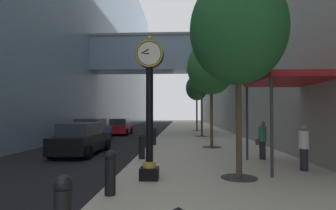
{
  "coord_description": "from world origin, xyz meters",
  "views": [
    {
      "loc": [
        2.06,
        -1.03,
        2.1
      ],
      "look_at": [
        1.07,
        19.08,
        2.72
      ],
      "focal_mm": 29.39,
      "sensor_mm": 36.0,
      "label": 1
    }
  ],
  "objects_px": {
    "bollard_sixth": "(154,136)",
    "street_tree_mid_far": "(202,78)",
    "street_tree_near": "(238,30)",
    "pedestrian_by_clock": "(304,146)",
    "street_tree_mid_near": "(211,67)",
    "bollard_nearest": "(63,210)",
    "car_red_mid": "(120,127)",
    "street_tree_far": "(197,88)",
    "pedestrian_walking": "(262,139)",
    "bollard_second": "(110,171)",
    "car_blue_near": "(91,131)",
    "bollard_fourth": "(142,146)",
    "bollard_fifth": "(149,140)",
    "street_clock": "(150,100)",
    "car_black_far": "(82,139)"
  },
  "relations": [
    {
      "from": "street_tree_mid_far",
      "to": "pedestrian_walking",
      "type": "xyz_separation_m",
      "value": [
        1.71,
        -11.71,
        -4.19
      ]
    },
    {
      "from": "street_tree_mid_near",
      "to": "pedestrian_by_clock",
      "type": "height_order",
      "value": "street_tree_mid_near"
    },
    {
      "from": "bollard_second",
      "to": "car_blue_near",
      "type": "relative_size",
      "value": 0.24
    },
    {
      "from": "street_tree_mid_far",
      "to": "car_red_mid",
      "type": "height_order",
      "value": "street_tree_mid_far"
    },
    {
      "from": "bollard_fourth",
      "to": "street_tree_near",
      "type": "height_order",
      "value": "street_tree_near"
    },
    {
      "from": "bollard_fourth",
      "to": "street_tree_mid_near",
      "type": "distance_m",
      "value": 6.85
    },
    {
      "from": "bollard_fourth",
      "to": "bollard_fifth",
      "type": "bearing_deg",
      "value": 90.0
    },
    {
      "from": "car_blue_near",
      "to": "car_black_far",
      "type": "height_order",
      "value": "car_blue_near"
    },
    {
      "from": "car_blue_near",
      "to": "car_red_mid",
      "type": "distance_m",
      "value": 7.52
    },
    {
      "from": "bollard_fourth",
      "to": "street_tree_far",
      "type": "xyz_separation_m",
      "value": [
        3.47,
        19.45,
        4.3
      ]
    },
    {
      "from": "bollard_second",
      "to": "pedestrian_walking",
      "type": "xyz_separation_m",
      "value": [
        5.18,
        5.42,
        0.29
      ]
    },
    {
      "from": "street_tree_mid_far",
      "to": "bollard_fourth",
      "type": "bearing_deg",
      "value": -106.33
    },
    {
      "from": "pedestrian_walking",
      "to": "bollard_second",
      "type": "bearing_deg",
      "value": -133.68
    },
    {
      "from": "street_tree_mid_far",
      "to": "pedestrian_by_clock",
      "type": "distance_m",
      "value": 14.85
    },
    {
      "from": "bollard_nearest",
      "to": "car_black_far",
      "type": "bearing_deg",
      "value": 108.81
    },
    {
      "from": "bollard_fifth",
      "to": "street_tree_mid_near",
      "type": "relative_size",
      "value": 0.17
    },
    {
      "from": "bollard_second",
      "to": "street_tree_near",
      "type": "relative_size",
      "value": 0.17
    },
    {
      "from": "bollard_nearest",
      "to": "bollard_fifth",
      "type": "distance_m",
      "value": 10.59
    },
    {
      "from": "street_tree_mid_near",
      "to": "car_blue_near",
      "type": "xyz_separation_m",
      "value": [
        -8.22,
        3.37,
        -3.98
      ]
    },
    {
      "from": "car_blue_near",
      "to": "bollard_second",
      "type": "bearing_deg",
      "value": -69.78
    },
    {
      "from": "bollard_nearest",
      "to": "car_red_mid",
      "type": "xyz_separation_m",
      "value": [
        -4.36,
        23.05,
        0.07
      ]
    },
    {
      "from": "bollard_sixth",
      "to": "street_tree_far",
      "type": "xyz_separation_m",
      "value": [
        3.47,
        14.15,
        4.3
      ]
    },
    {
      "from": "bollard_sixth",
      "to": "street_tree_mid_far",
      "type": "relative_size",
      "value": 0.17
    },
    {
      "from": "car_blue_near",
      "to": "bollard_nearest",
      "type": "bearing_deg",
      "value": -73.01
    },
    {
      "from": "bollard_sixth",
      "to": "pedestrian_by_clock",
      "type": "relative_size",
      "value": 0.67
    },
    {
      "from": "bollard_nearest",
      "to": "car_blue_near",
      "type": "xyz_separation_m",
      "value": [
        -4.75,
        15.54,
        0.13
      ]
    },
    {
      "from": "bollard_nearest",
      "to": "street_tree_near",
      "type": "bearing_deg",
      "value": 52.77
    },
    {
      "from": "street_tree_mid_far",
      "to": "street_tree_far",
      "type": "relative_size",
      "value": 0.99
    },
    {
      "from": "bollard_sixth",
      "to": "street_tree_mid_far",
      "type": "xyz_separation_m",
      "value": [
        3.47,
        6.55,
        4.48
      ]
    },
    {
      "from": "bollard_nearest",
      "to": "bollard_second",
      "type": "height_order",
      "value": "same"
    },
    {
      "from": "bollard_second",
      "to": "street_tree_mid_near",
      "type": "bearing_deg",
      "value": 69.99
    },
    {
      "from": "bollard_sixth",
      "to": "street_tree_far",
      "type": "height_order",
      "value": "street_tree_far"
    },
    {
      "from": "car_blue_near",
      "to": "street_clock",
      "type": "bearing_deg",
      "value": -63.98
    },
    {
      "from": "bollard_fourth",
      "to": "bollard_fifth",
      "type": "height_order",
      "value": "same"
    },
    {
      "from": "street_tree_mid_near",
      "to": "pedestrian_walking",
      "type": "relative_size",
      "value": 3.87
    },
    {
      "from": "street_tree_near",
      "to": "pedestrian_by_clock",
      "type": "height_order",
      "value": "street_tree_near"
    },
    {
      "from": "street_tree_mid_far",
      "to": "car_blue_near",
      "type": "bearing_deg",
      "value": -152.71
    },
    {
      "from": "bollard_fourth",
      "to": "street_tree_mid_near",
      "type": "relative_size",
      "value": 0.17
    },
    {
      "from": "pedestrian_by_clock",
      "to": "car_blue_near",
      "type": "height_order",
      "value": "pedestrian_by_clock"
    },
    {
      "from": "bollard_sixth",
      "to": "car_red_mid",
      "type": "bearing_deg",
      "value": 113.94
    },
    {
      "from": "bollard_fourth",
      "to": "pedestrian_walking",
      "type": "height_order",
      "value": "pedestrian_walking"
    },
    {
      "from": "pedestrian_walking",
      "to": "pedestrian_by_clock",
      "type": "bearing_deg",
      "value": -72.35
    },
    {
      "from": "street_clock",
      "to": "street_tree_near",
      "type": "xyz_separation_m",
      "value": [
        2.71,
        0.31,
        2.18
      ]
    },
    {
      "from": "bollard_second",
      "to": "street_tree_mid_near",
      "type": "relative_size",
      "value": 0.17
    },
    {
      "from": "street_tree_near",
      "to": "bollard_second",
      "type": "bearing_deg",
      "value": -151.06
    },
    {
      "from": "street_tree_mid_far",
      "to": "bollard_nearest",
      "type": "bearing_deg",
      "value": -99.94
    },
    {
      "from": "car_red_mid",
      "to": "bollard_second",
      "type": "bearing_deg",
      "value": -77.94
    },
    {
      "from": "bollard_sixth",
      "to": "street_tree_mid_near",
      "type": "distance_m",
      "value": 5.48
    },
    {
      "from": "bollard_second",
      "to": "street_tree_mid_far",
      "type": "xyz_separation_m",
      "value": [
        3.47,
        17.13,
        4.48
      ]
    },
    {
      "from": "bollard_nearest",
      "to": "street_tree_near",
      "type": "height_order",
      "value": "street_tree_near"
    }
  ]
}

